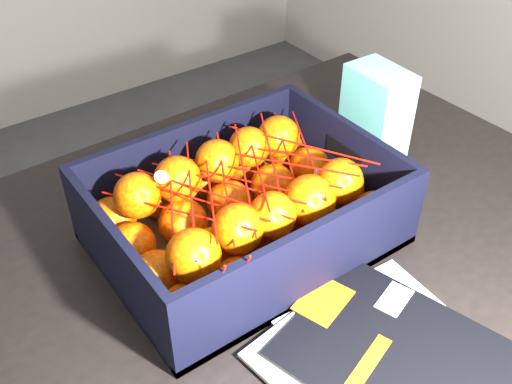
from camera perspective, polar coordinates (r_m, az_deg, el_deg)
table at (r=0.95m, az=-1.10°, el=-10.17°), size 1.22×0.83×0.75m
magazine_stack at (r=0.76m, az=13.56°, el=-15.98°), size 0.29×0.33×0.02m
produce_crate at (r=0.87m, az=-1.16°, el=-2.54°), size 0.41×0.31×0.13m
clementine_heap at (r=0.85m, az=-1.30°, el=-1.53°), size 0.39×0.29×0.13m
mesh_net at (r=0.82m, az=-1.33°, el=1.11°), size 0.34×0.27×0.09m
retail_carton at (r=1.05m, az=11.46°, el=7.42°), size 0.08×0.11×0.16m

